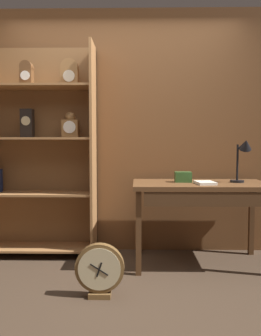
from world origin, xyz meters
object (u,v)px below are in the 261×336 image
(desk_lamp, at_px, (243,153))
(toolbox_small, at_px, (183,177))
(round_clock_large, at_px, (100,270))
(bookshelf, at_px, (27,149))
(open_repair_manual, at_px, (205,183))
(workbench, at_px, (201,192))

(desk_lamp, height_order, toolbox_small, desk_lamp)
(round_clock_large, bearing_deg, bookshelf, 130.11)
(desk_lamp, relative_size, round_clock_large, 1.06)
(desk_lamp, height_order, open_repair_manual, desk_lamp)
(workbench, height_order, desk_lamp, desk_lamp)
(desk_lamp, bearing_deg, workbench, -176.12)
(bookshelf, relative_size, open_repair_manual, 9.90)
(workbench, xyz_separation_m, desk_lamp, (0.40, 0.03, 0.37))
(desk_lamp, distance_m, round_clock_large, 1.73)
(desk_lamp, relative_size, open_repair_manual, 1.99)
(bookshelf, distance_m, round_clock_large, 1.61)
(workbench, height_order, round_clock_large, workbench)
(desk_lamp, distance_m, toolbox_small, 0.61)
(workbench, relative_size, round_clock_large, 3.11)
(toolbox_small, xyz_separation_m, open_repair_manual, (0.18, -0.17, -0.04))
(toolbox_small, xyz_separation_m, round_clock_large, (-0.73, -0.80, -0.63))
(bookshelf, height_order, desk_lamp, bookshelf)
(workbench, bearing_deg, toolbox_small, 156.44)
(workbench, bearing_deg, open_repair_manual, -78.60)
(open_repair_manual, bearing_deg, desk_lamp, 11.61)
(workbench, xyz_separation_m, round_clock_large, (-0.89, -0.73, -0.49))
(workbench, relative_size, desk_lamp, 2.95)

